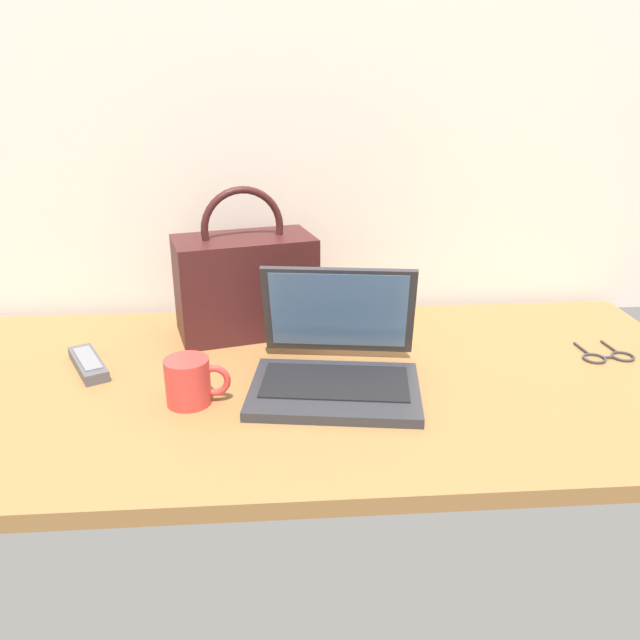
% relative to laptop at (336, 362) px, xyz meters
% --- Properties ---
extents(desk, '(1.60, 0.76, 0.03)m').
position_rel_laptop_xyz_m(desk, '(-0.05, 0.03, -0.06)').
color(desk, olive).
rests_on(desk, ground).
extents(laptop, '(0.34, 0.33, 0.21)m').
position_rel_laptop_xyz_m(laptop, '(0.00, 0.00, 0.00)').
color(laptop, '#2D2D33').
rests_on(laptop, desk).
extents(coffee_mug, '(0.12, 0.08, 0.09)m').
position_rel_laptop_xyz_m(coffee_mug, '(-0.27, -0.06, -0.00)').
color(coffee_mug, red).
rests_on(coffee_mug, desk).
extents(remote_control_near, '(0.11, 0.16, 0.02)m').
position_rel_laptop_xyz_m(remote_control_near, '(-0.49, 0.10, -0.03)').
color(remote_control_near, '#4C4C51').
rests_on(remote_control_near, desk).
extents(eyeglasses, '(0.11, 0.11, 0.01)m').
position_rel_laptop_xyz_m(eyeglasses, '(0.57, 0.07, -0.04)').
color(eyeglasses, '#333338').
rests_on(eyeglasses, desk).
extents(handbag, '(0.33, 0.23, 0.33)m').
position_rel_laptop_xyz_m(handbag, '(-0.18, 0.27, 0.07)').
color(handbag, '#3F1919').
rests_on(handbag, desk).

